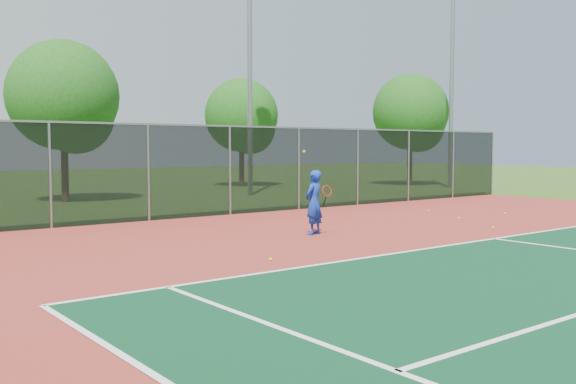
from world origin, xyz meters
TOP-DOWN VIEW (x-y plane):
  - ground at (0.00, 0.00)m, footprint 120.00×120.00m
  - court_apron at (0.00, 2.00)m, footprint 30.00×20.00m
  - fence_back at (0.00, 12.00)m, footprint 30.00×0.06m
  - tennis_player at (-1.01, 6.39)m, footprint 0.72×0.71m
  - practice_ball_1 at (-4.24, 3.93)m, footprint 0.07×0.07m
  - practice_ball_2 at (3.69, 4.17)m, footprint 0.07×0.07m
  - practice_ball_3 at (4.93, 6.27)m, footprint 0.07×0.07m
  - practice_ball_4 at (6.11, 8.48)m, footprint 0.07×0.07m
  - practice_ball_5 at (7.39, 6.24)m, footprint 0.07×0.07m
  - floodlight_n at (5.70, 19.07)m, footprint 0.90×0.40m
  - floodlight_ne at (17.99, 16.81)m, footprint 0.90×0.40m
  - tree_back_left at (-2.52, 20.68)m, footprint 4.62×4.62m
  - tree_back_mid at (9.45, 25.20)m, footprint 4.33×4.33m
  - tree_back_right at (18.08, 19.76)m, footprint 4.58×4.58m

SIDE VIEW (x-z plane):
  - ground at x=0.00m, z-range 0.00..0.00m
  - court_apron at x=0.00m, z-range 0.00..0.02m
  - practice_ball_1 at x=-4.24m, z-range 0.02..0.09m
  - practice_ball_2 at x=3.69m, z-range 0.02..0.09m
  - practice_ball_3 at x=4.93m, z-range 0.02..0.09m
  - practice_ball_4 at x=6.11m, z-range 0.02..0.09m
  - practice_ball_5 at x=7.39m, z-range 0.02..0.09m
  - tennis_player at x=-1.01m, z-range -0.24..1.97m
  - fence_back at x=0.00m, z-range 0.05..3.08m
  - tree_back_mid at x=9.45m, z-range 0.81..7.16m
  - tree_back_right at x=18.08m, z-range 0.86..7.59m
  - tree_back_left at x=-2.52m, z-range 0.87..7.65m
  - floodlight_n at x=5.70m, z-range 0.79..13.99m
  - floodlight_ne at x=17.99m, z-range 0.79..13.99m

